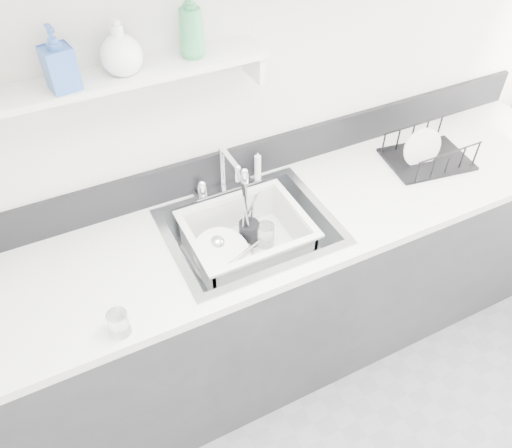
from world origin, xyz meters
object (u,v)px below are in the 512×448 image
counter_run (251,301)px  sink (250,244)px  wash_tub (247,239)px  dish_rack (429,149)px

counter_run → sink: (0.00, 0.00, 0.37)m
counter_run → wash_tub: (-0.01, 0.02, 0.38)m
sink → dish_rack: bearing=2.5°
sink → wash_tub: (-0.01, 0.02, 0.01)m
sink → wash_tub: wash_tub is taller
sink → wash_tub: 0.02m
wash_tub → counter_run: bearing=-65.6°
counter_run → sink: 0.37m
sink → dish_rack: dish_rack is taller
sink → dish_rack: size_ratio=1.78×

